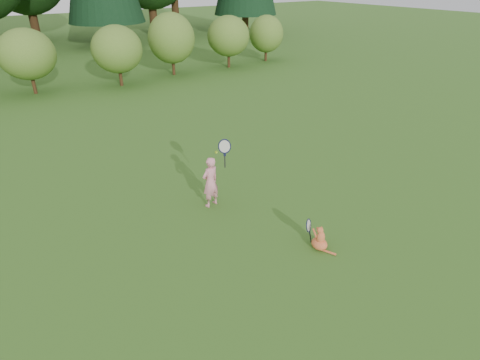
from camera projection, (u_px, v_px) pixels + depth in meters
ground at (255, 231)px, 7.72m from camera, size 100.00×100.00×0.00m
shrub_row at (71, 54)px, 16.61m from camera, size 28.00×3.00×2.80m
child at (211, 181)px, 8.31m from camera, size 0.64×0.42×1.66m
cat at (319, 237)px, 7.14m from camera, size 0.32×0.62×0.61m
tennis_ball at (216, 152)px, 8.67m from camera, size 0.06×0.06×0.06m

